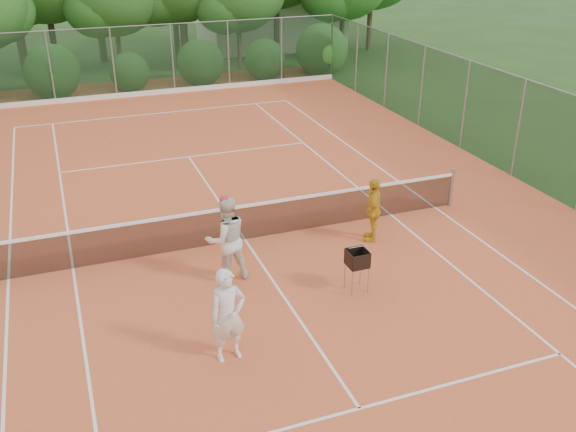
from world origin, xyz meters
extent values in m
plane|color=#224217|center=(0.00, 0.00, 0.00)|extent=(120.00, 120.00, 0.00)
cube|color=#D35D30|center=(0.00, 0.00, 0.01)|extent=(18.00, 36.00, 0.02)
cube|color=beige|center=(9.00, 24.00, 1.50)|extent=(8.00, 5.00, 3.00)
cylinder|color=gray|center=(5.94, 0.00, 0.57)|extent=(0.10, 0.10, 1.10)
cube|color=black|center=(0.00, 0.00, 0.48)|extent=(11.87, 0.03, 0.86)
cube|color=white|center=(0.00, 0.00, 0.95)|extent=(11.87, 0.04, 0.07)
imported|color=silver|center=(-1.62, -4.34, 0.93)|extent=(0.70, 0.50, 1.81)
imported|color=silver|center=(-0.89, -1.63, 1.00)|extent=(1.02, 0.83, 1.96)
ellipsoid|color=red|center=(-0.89, -1.63, 1.94)|extent=(0.22, 0.22, 0.14)
imported|color=gold|center=(2.97, -1.07, 0.83)|extent=(0.82, 1.02, 1.63)
cylinder|color=gray|center=(1.37, -3.25, 0.32)|extent=(0.02, 0.02, 0.60)
cylinder|color=gray|center=(1.74, -2.88, 0.32)|extent=(0.02, 0.02, 0.60)
cube|color=black|center=(1.56, -3.06, 0.80)|extent=(0.42, 0.42, 0.35)
sphere|color=yellow|center=(-2.24, 9.12, 0.05)|extent=(0.07, 0.07, 0.07)
sphere|color=yellow|center=(2.56, 13.23, 0.05)|extent=(0.07, 0.07, 0.07)
sphere|color=#D5E735|center=(0.51, 11.52, 0.05)|extent=(0.07, 0.07, 0.07)
cube|color=white|center=(0.00, 11.88, 0.02)|extent=(11.03, 0.06, 0.01)
cube|color=white|center=(-5.49, 0.00, 0.02)|extent=(0.06, 23.77, 0.01)
cube|color=white|center=(5.49, 0.00, 0.02)|extent=(0.06, 23.77, 0.01)
cube|color=white|center=(-4.11, 0.00, 0.02)|extent=(0.06, 23.77, 0.01)
cube|color=white|center=(4.11, 0.00, 0.02)|extent=(0.06, 23.77, 0.01)
cube|color=white|center=(0.00, 6.40, 0.02)|extent=(8.23, 0.06, 0.01)
cube|color=white|center=(0.00, -6.40, 0.02)|extent=(8.23, 0.06, 0.01)
cube|color=white|center=(0.00, 0.00, 0.02)|extent=(0.06, 12.80, 0.01)
cube|color=#19381E|center=(0.00, 15.00, 1.52)|extent=(18.00, 0.02, 3.00)
cylinder|color=gray|center=(9.00, 15.00, 1.52)|extent=(0.07, 0.07, 3.00)
cylinder|color=gray|center=(9.00, 15.00, 1.52)|extent=(0.07, 0.07, 3.00)
cylinder|color=brown|center=(-3.50, 21.00, 2.25)|extent=(0.31, 0.31, 4.50)
cylinder|color=brown|center=(-0.50, 19.50, 1.75)|extent=(0.24, 0.24, 3.50)
cylinder|color=brown|center=(2.50, 20.00, 2.05)|extent=(0.28, 0.28, 4.10)
cylinder|color=brown|center=(5.50, 18.80, 1.70)|extent=(0.23, 0.23, 3.40)
cylinder|color=brown|center=(8.50, 21.50, 2.33)|extent=(0.32, 0.32, 4.65)
cylinder|color=brown|center=(11.50, 19.20, 1.90)|extent=(0.26, 0.26, 3.80)
cylinder|color=brown|center=(14.00, 20.80, 2.12)|extent=(0.29, 0.29, 4.25)
camera|label=1|loc=(-3.96, -13.62, 7.40)|focal=40.00mm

